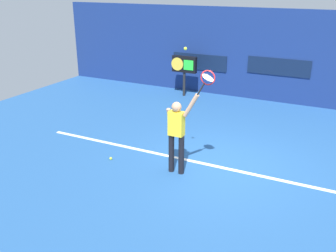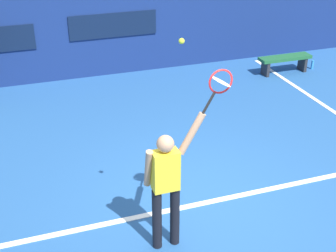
# 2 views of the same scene
# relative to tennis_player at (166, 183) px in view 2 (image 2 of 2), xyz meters

# --- Properties ---
(ground_plane) EXTENTS (18.00, 18.00, 0.00)m
(ground_plane) POSITION_rel_tennis_player_xyz_m (0.83, 0.77, -1.01)
(ground_plane) COLOR #23518C
(back_wall) EXTENTS (18.00, 0.20, 3.25)m
(back_wall) POSITION_rel_tennis_player_xyz_m (0.83, 6.66, 0.62)
(back_wall) COLOR navy
(back_wall) RESTS_ON ground_plane
(sponsor_banner_center) EXTENTS (2.20, 0.03, 0.60)m
(sponsor_banner_center) POSITION_rel_tennis_player_xyz_m (0.83, 6.54, 0.28)
(sponsor_banner_center) COLOR #0C1933
(court_baseline) EXTENTS (10.00, 0.10, 0.01)m
(court_baseline) POSITION_rel_tennis_player_xyz_m (0.83, 0.67, -1.00)
(court_baseline) COLOR white
(court_baseline) RESTS_ON ground_plane
(court_sideline) EXTENTS (0.10, 7.00, 0.01)m
(court_sideline) POSITION_rel_tennis_player_xyz_m (4.77, 2.77, -1.00)
(court_sideline) COLOR white
(court_sideline) RESTS_ON ground_plane
(tennis_player) EXTENTS (0.77, 0.31, 1.94)m
(tennis_player) POSITION_rel_tennis_player_xyz_m (0.00, 0.00, 0.00)
(tennis_player) COLOR black
(tennis_player) RESTS_ON ground_plane
(tennis_racket) EXTENTS (0.44, 0.27, 0.61)m
(tennis_racket) POSITION_rel_tennis_player_xyz_m (0.67, -0.00, 1.27)
(tennis_racket) COLOR black
(tennis_ball) EXTENTS (0.07, 0.07, 0.07)m
(tennis_ball) POSITION_rel_tennis_player_xyz_m (0.18, -0.01, 1.84)
(tennis_ball) COLOR #CCE033
(court_bench) EXTENTS (1.40, 0.36, 0.45)m
(court_bench) POSITION_rel_tennis_player_xyz_m (5.00, 5.21, -0.67)
(court_bench) COLOR #1E592D
(court_bench) RESTS_ON ground_plane
(water_bottle) EXTENTS (0.07, 0.07, 0.24)m
(water_bottle) POSITION_rel_tennis_player_xyz_m (5.87, 5.21, -0.89)
(water_bottle) COLOR #338CD8
(water_bottle) RESTS_ON ground_plane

